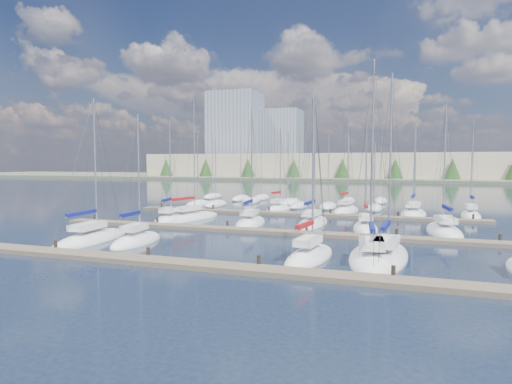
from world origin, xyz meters
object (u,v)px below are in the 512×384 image
(sailboat_k, at_px, (312,223))
(sailboat_e, at_px, (371,260))
(sailboat_f, at_px, (387,257))
(sailboat_q, at_px, (413,214))
(sailboat_l, at_px, (365,228))
(sailboat_m, at_px, (444,231))
(sailboat_p, at_px, (346,210))
(sailboat_d, at_px, (309,257))
(sailboat_h, at_px, (169,220))
(sailboat_c, at_px, (136,241))
(sailboat_r, at_px, (471,216))
(sailboat_j, at_px, (250,223))
(sailboat_b, at_px, (91,239))
(sailboat_i, at_px, (190,218))
(sailboat_o, at_px, (279,209))

(sailboat_k, relative_size, sailboat_e, 0.98)
(sailboat_e, relative_size, sailboat_f, 1.06)
(sailboat_q, xyz_separation_m, sailboat_e, (-3.29, -27.92, 0.01))
(sailboat_q, xyz_separation_m, sailboat_l, (-4.76, -14.19, 0.01))
(sailboat_m, bearing_deg, sailboat_p, 121.26)
(sailboat_m, xyz_separation_m, sailboat_d, (-9.75, -14.84, 0.01))
(sailboat_h, distance_m, sailboat_f, 26.68)
(sailboat_m, height_order, sailboat_d, sailboat_m)
(sailboat_q, relative_size, sailboat_c, 1.10)
(sailboat_p, bearing_deg, sailboat_f, -67.84)
(sailboat_q, distance_m, sailboat_r, 6.55)
(sailboat_m, bearing_deg, sailboat_j, 176.35)
(sailboat_k, distance_m, sailboat_l, 5.82)
(sailboat_l, height_order, sailboat_b, sailboat_b)
(sailboat_j, relative_size, sailboat_k, 0.94)
(sailboat_c, relative_size, sailboat_f, 0.84)
(sailboat_m, xyz_separation_m, sailboat_f, (-4.70, -13.28, 0.00))
(sailboat_p, height_order, sailboat_f, sailboat_f)
(sailboat_l, distance_m, sailboat_e, 13.81)
(sailboat_q, relative_size, sailboat_b, 0.97)
(sailboat_i, bearing_deg, sailboat_q, 40.55)
(sailboat_k, relative_size, sailboat_h, 1.14)
(sailboat_q, relative_size, sailboat_p, 0.94)
(sailboat_j, xyz_separation_m, sailboat_c, (-5.34, -13.02, 0.00))
(sailboat_b, xyz_separation_m, sailboat_h, (0.04, 12.72, 0.01))
(sailboat_q, height_order, sailboat_l, sailboat_q)
(sailboat_b, height_order, sailboat_h, sailboat_b)
(sailboat_c, height_order, sailboat_o, sailboat_o)
(sailboat_r, xyz_separation_m, sailboat_f, (-8.84, -27.00, -0.01))
(sailboat_k, height_order, sailboat_o, sailboat_k)
(sailboat_i, bearing_deg, sailboat_f, -19.01)
(sailboat_b, distance_m, sailboat_c, 4.16)
(sailboat_d, bearing_deg, sailboat_b, -175.25)
(sailboat_i, distance_m, sailboat_f, 26.49)
(sailboat_i, bearing_deg, sailboat_k, 14.09)
(sailboat_j, height_order, sailboat_k, sailboat_k)
(sailboat_l, relative_size, sailboat_p, 0.85)
(sailboat_l, xyz_separation_m, sailboat_m, (7.16, 0.60, -0.01))
(sailboat_b, relative_size, sailboat_h, 1.05)
(sailboat_r, xyz_separation_m, sailboat_d, (-13.89, -28.56, -0.00))
(sailboat_m, bearing_deg, sailboat_i, 172.71)
(sailboat_b, distance_m, sailboat_i, 15.03)
(sailboat_c, bearing_deg, sailboat_b, -176.78)
(sailboat_k, distance_m, sailboat_r, 21.10)
(sailboat_q, xyz_separation_m, sailboat_o, (-17.53, -0.37, 0.03))
(sailboat_j, height_order, sailboat_f, sailboat_f)
(sailboat_m, bearing_deg, sailboat_o, 141.00)
(sailboat_j, distance_m, sailboat_m, 19.15)
(sailboat_j, bearing_deg, sailboat_d, -62.78)
(sailboat_j, height_order, sailboat_b, sailboat_j)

